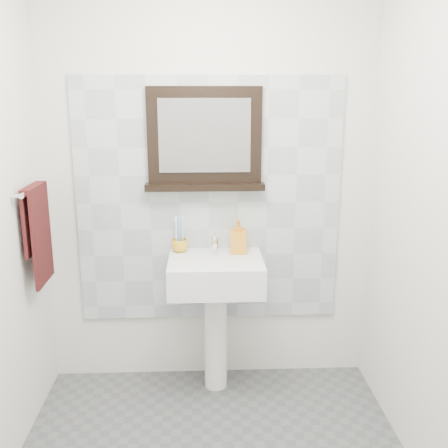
# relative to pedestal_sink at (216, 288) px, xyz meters

# --- Properties ---
(back_wall) EXTENTS (2.00, 0.01, 2.50)m
(back_wall) POSITION_rel_pedestal_sink_xyz_m (-0.03, 0.23, 0.57)
(back_wall) COLOR silver
(back_wall) RESTS_ON ground
(front_wall) EXTENTS (2.00, 0.01, 2.50)m
(front_wall) POSITION_rel_pedestal_sink_xyz_m (-0.03, -1.97, 0.57)
(front_wall) COLOR silver
(front_wall) RESTS_ON ground
(splashback) EXTENTS (1.60, 0.02, 1.50)m
(splashback) POSITION_rel_pedestal_sink_xyz_m (-0.03, 0.21, 0.47)
(splashback) COLOR #B3BDC2
(splashback) RESTS_ON back_wall
(pedestal_sink) EXTENTS (0.55, 0.44, 0.96)m
(pedestal_sink) POSITION_rel_pedestal_sink_xyz_m (0.00, 0.00, 0.00)
(pedestal_sink) COLOR white
(pedestal_sink) RESTS_ON ground
(toothbrush_cup) EXTENTS (0.12, 0.12, 0.08)m
(toothbrush_cup) POSITION_rel_pedestal_sink_xyz_m (-0.21, 0.14, 0.22)
(toothbrush_cup) COLOR gold
(toothbrush_cup) RESTS_ON pedestal_sink
(toothbrushes) EXTENTS (0.05, 0.04, 0.21)m
(toothbrushes) POSITION_rel_pedestal_sink_xyz_m (-0.21, 0.15, 0.31)
(toothbrushes) COLOR white
(toothbrushes) RESTS_ON toothbrush_cup
(soap_dispenser) EXTENTS (0.10, 0.10, 0.21)m
(soap_dispenser) POSITION_rel_pedestal_sink_xyz_m (0.14, 0.11, 0.29)
(soap_dispenser) COLOR #D56019
(soap_dispenser) RESTS_ON pedestal_sink
(framed_mirror) EXTENTS (0.71, 0.11, 0.60)m
(framed_mirror) POSITION_rel_pedestal_sink_xyz_m (-0.06, 0.19, 0.85)
(framed_mirror) COLOR black
(framed_mirror) RESTS_ON back_wall
(towel_bar) EXTENTS (0.07, 0.40, 0.03)m
(towel_bar) POSITION_rel_pedestal_sink_xyz_m (-0.98, -0.11, 0.62)
(towel_bar) COLOR silver
(towel_bar) RESTS_ON left_wall
(hand_towel) EXTENTS (0.06, 0.30, 0.55)m
(hand_towel) POSITION_rel_pedestal_sink_xyz_m (-0.98, -0.11, 0.41)
(hand_towel) COLOR #330E0E
(hand_towel) RESTS_ON towel_bar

